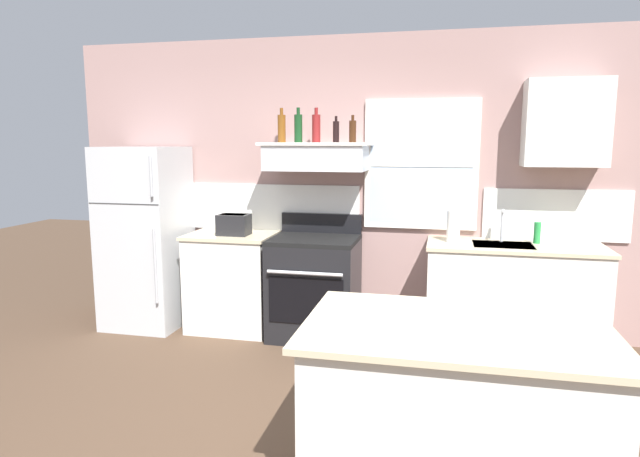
% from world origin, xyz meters
% --- Properties ---
extents(ground_plane, '(16.00, 16.00, 0.00)m').
position_xyz_m(ground_plane, '(0.00, 0.00, 0.00)').
color(ground_plane, '#4C3828').
extents(back_wall, '(5.40, 0.11, 2.70)m').
position_xyz_m(back_wall, '(0.03, 2.23, 1.35)').
color(back_wall, gray).
rests_on(back_wall, ground_plane).
extents(refrigerator, '(0.70, 0.72, 1.71)m').
position_xyz_m(refrigerator, '(-1.90, 1.84, 0.85)').
color(refrigerator, '#B7BABC').
rests_on(refrigerator, ground_plane).
extents(counter_left_of_stove, '(0.79, 0.63, 0.91)m').
position_xyz_m(counter_left_of_stove, '(-1.05, 1.90, 0.46)').
color(counter_left_of_stove, silver).
rests_on(counter_left_of_stove, ground_plane).
extents(toaster, '(0.30, 0.20, 0.19)m').
position_xyz_m(toaster, '(-1.00, 1.84, 1.01)').
color(toaster, black).
rests_on(toaster, counter_left_of_stove).
extents(stove_range, '(0.76, 0.69, 1.09)m').
position_xyz_m(stove_range, '(-0.25, 1.86, 0.46)').
color(stove_range, black).
rests_on(stove_range, ground_plane).
extents(range_hood_shelf, '(0.96, 0.52, 0.24)m').
position_xyz_m(range_hood_shelf, '(-0.25, 1.96, 1.62)').
color(range_hood_shelf, silver).
extents(bottle_amber_wine, '(0.07, 0.07, 0.31)m').
position_xyz_m(bottle_amber_wine, '(-0.59, 2.00, 1.87)').
color(bottle_amber_wine, brown).
rests_on(bottle_amber_wine, range_hood_shelf).
extents(bottle_dark_green_wine, '(0.07, 0.07, 0.30)m').
position_xyz_m(bottle_dark_green_wine, '(-0.41, 1.92, 1.87)').
color(bottle_dark_green_wine, '#143819').
rests_on(bottle_dark_green_wine, range_hood_shelf).
extents(bottle_red_label_wine, '(0.07, 0.07, 0.30)m').
position_xyz_m(bottle_red_label_wine, '(-0.26, 1.97, 1.87)').
color(bottle_red_label_wine, maroon).
rests_on(bottle_red_label_wine, range_hood_shelf).
extents(bottle_balsamic_dark, '(0.06, 0.06, 0.23)m').
position_xyz_m(bottle_balsamic_dark, '(-0.08, 1.97, 1.84)').
color(bottle_balsamic_dark, black).
rests_on(bottle_balsamic_dark, range_hood_shelf).
extents(bottle_brown_stout, '(0.06, 0.06, 0.23)m').
position_xyz_m(bottle_brown_stout, '(0.07, 1.93, 1.84)').
color(bottle_brown_stout, '#381E0F').
rests_on(bottle_brown_stout, range_hood_shelf).
extents(counter_right_with_sink, '(1.43, 0.63, 0.91)m').
position_xyz_m(counter_right_with_sink, '(1.45, 1.90, 0.46)').
color(counter_right_with_sink, silver).
rests_on(counter_right_with_sink, ground_plane).
extents(sink_faucet, '(0.03, 0.17, 0.28)m').
position_xyz_m(sink_faucet, '(1.35, 2.00, 1.08)').
color(sink_faucet, silver).
rests_on(sink_faucet, counter_right_with_sink).
extents(paper_towel_roll, '(0.11, 0.11, 0.27)m').
position_xyz_m(paper_towel_roll, '(0.95, 1.90, 1.04)').
color(paper_towel_roll, white).
rests_on(paper_towel_roll, counter_right_with_sink).
extents(dish_soap_bottle, '(0.06, 0.06, 0.18)m').
position_xyz_m(dish_soap_bottle, '(1.63, 2.00, 1.00)').
color(dish_soap_bottle, '#268C3F').
rests_on(dish_soap_bottle, counter_right_with_sink).
extents(kitchen_island, '(1.40, 0.90, 0.91)m').
position_xyz_m(kitchen_island, '(0.93, -0.29, 0.46)').
color(kitchen_island, silver).
rests_on(kitchen_island, ground_plane).
extents(upper_cabinet_right, '(0.64, 0.32, 0.70)m').
position_xyz_m(upper_cabinet_right, '(1.80, 2.04, 1.90)').
color(upper_cabinet_right, silver).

